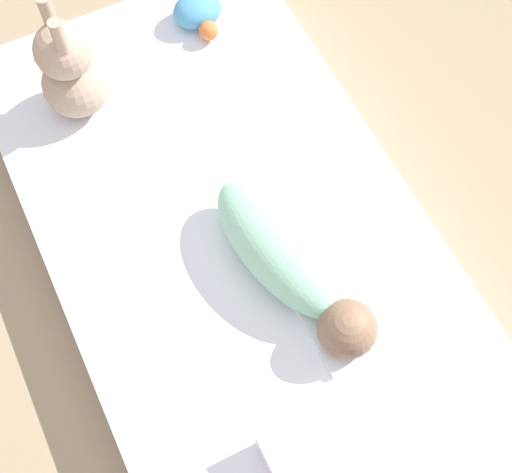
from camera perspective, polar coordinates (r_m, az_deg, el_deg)
name	(u,v)px	position (r m, az deg, el deg)	size (l,w,h in m)	color
ground_plane	(236,254)	(1.83, -1.59, -1.37)	(12.00, 12.00, 0.00)	#9E8466
bed_mattress	(236,243)	(1.77, -1.64, -0.50)	(1.59, 0.87, 0.13)	white
burp_cloth	(342,327)	(1.62, 6.93, -7.23)	(0.18, 0.15, 0.02)	white
swaddled_baby	(291,263)	(1.60, 2.83, -2.12)	(0.52, 0.25, 0.14)	#99D6B2
bunny_plush	(71,72)	(1.85, -14.59, 12.64)	(0.17, 0.17, 0.35)	tan
turtle_plush	(199,12)	(2.05, -4.62, 17.44)	(0.15, 0.14, 0.08)	#4C99C6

